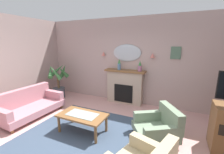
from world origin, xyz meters
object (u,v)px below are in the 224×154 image
Objects in this scene: mantel_vase_centre at (140,66)px; wall_sconce_left at (103,54)px; wall_sconce_right at (153,55)px; framed_picture at (176,53)px; fireplace at (125,87)px; wall_mirror at (127,53)px; mantel_vase_left at (119,64)px; potted_plant_corner_palm at (59,81)px; armchair_in_corner at (159,126)px; floral_couch at (29,105)px; coffee_table at (82,117)px.

wall_sconce_left is at bearing 174.92° from mantel_vase_centre.
wall_sconce_right is 0.66m from framed_picture.
fireplace is 1.42× the size of wall_mirror.
mantel_vase_left is 0.28× the size of potted_plant_corner_palm.
wall_mirror is (0.20, 0.17, 0.38)m from mantel_vase_left.
mantel_vase_left is (-0.20, -0.03, 0.76)m from fireplace.
mantel_vase_centre reaches higher than armchair_in_corner.
fireplace is at bearing 12.11° from potted_plant_corner_palm.
wall_mirror is 2.61m from armchair_in_corner.
mantel_vase_left is at bearing 180.00° from mantel_vase_centre.
potted_plant_corner_palm is at bearing -167.54° from mantel_vase_left.
floral_couch is (-2.16, -2.00, -0.25)m from fireplace.
wall_sconce_right is at bearing 62.25° from coffee_table.
coffee_table is at bearing -117.75° from wall_sconce_right.
armchair_in_corner is 3.96m from potted_plant_corner_palm.
framed_picture is (1.50, 0.01, 0.04)m from wall_mirror.
wall_mirror reaches higher than fireplace.
wall_sconce_right reaches higher than floral_couch.
wall_mirror reaches higher than armchair_in_corner.
mantel_vase_centre is at bearing -0.00° from mantel_vase_left.
coffee_table is at bearing -97.27° from wall_mirror.
wall_mirror is 0.87× the size of coffee_table.
wall_mirror is 0.74× the size of potted_plant_corner_palm.
framed_picture is at bearing 9.72° from potted_plant_corner_palm.
potted_plant_corner_palm is (-2.44, -0.52, 0.05)m from fireplace.
mantel_vase_left is 1.11m from wall_sconce_right.
fireplace is 1.24× the size of coffee_table.
wall_sconce_left is 2.00m from potted_plant_corner_palm.
armchair_in_corner is (0.50, -1.68, -1.35)m from wall_sconce_right.
wall_sconce_right is at bearing 34.73° from floral_couch.
mantel_vase_left is at bearing 87.73° from coffee_table.
mantel_vase_centre is at bearing -5.08° from wall_sconce_left.
framed_picture reaches higher than potted_plant_corner_palm.
wall_sconce_right reaches higher than mantel_vase_left.
mantel_vase_centre is 2.42× the size of wall_sconce_right.
coffee_table is (-0.28, -2.06, -0.19)m from fireplace.
mantel_vase_left is 0.46m from wall_mirror.
framed_picture is 4.16m from potted_plant_corner_palm.
fireplace is 4.01× the size of mantel_vase_centre.
potted_plant_corner_palm is at bearing -164.76° from wall_mirror.
wall_sconce_left is at bearing 142.73° from armchair_in_corner.
potted_plant_corner_palm is at bearing -170.28° from framed_picture.
coffee_table is 1.70m from armchair_in_corner.
wall_sconce_right is (1.70, 0.00, 0.00)m from wall_sconce_left.
wall_sconce_left reaches higher than fireplace.
wall_mirror is 3.34m from floral_couch.
mantel_vase_left is 2.96m from floral_couch.
wall_mirror is at bearing 176.63° from wall_sconce_right.
wall_sconce_left is 2.35m from framed_picture.
mantel_vase_centre is at bearing -18.78° from wall_mirror.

